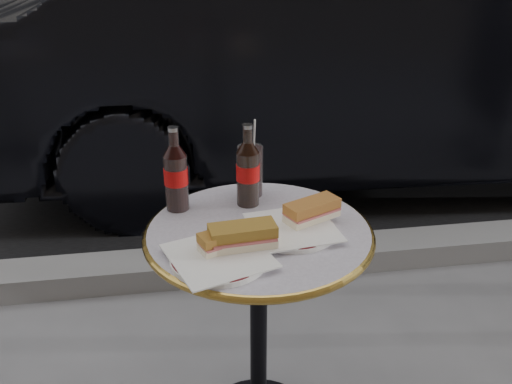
{
  "coord_description": "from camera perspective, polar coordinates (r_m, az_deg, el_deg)",
  "views": [
    {
      "loc": [
        -0.21,
        -1.32,
        1.48
      ],
      "look_at": [
        0.0,
        0.05,
        0.82
      ],
      "focal_mm": 40.0,
      "sensor_mm": 36.0,
      "label": 1
    }
  ],
  "objects": [
    {
      "name": "parked_car",
      "position": [
        3.59,
        9.44,
        12.97
      ],
      "size": [
        1.69,
        4.46,
        1.45
      ],
      "primitive_type": "imported",
      "rotation": [
        0.0,
        0.0,
        1.53
      ],
      "color": "black",
      "rests_on": "ground"
    },
    {
      "name": "sandwich_left_b",
      "position": [
        1.42,
        -1.34,
        -4.52
      ],
      "size": [
        0.17,
        0.09,
        0.06
      ],
      "primitive_type": "cube",
      "rotation": [
        0.0,
        0.0,
        0.1
      ],
      "color": "olive",
      "rests_on": "plate_left"
    },
    {
      "name": "bistro_table",
      "position": [
        1.75,
        0.26,
        -14.29
      ],
      "size": [
        0.62,
        0.62,
        0.73
      ],
      "primitive_type": null,
      "color": "#BAB2C4",
      "rests_on": "ground"
    },
    {
      "name": "sandwich_right",
      "position": [
        1.55,
        5.61,
        -1.94
      ],
      "size": [
        0.17,
        0.13,
        0.05
      ],
      "primitive_type": "cube",
      "rotation": [
        0.0,
        0.0,
        0.44
      ],
      "color": "#A06228",
      "rests_on": "plate_right"
    },
    {
      "name": "plate_left",
      "position": [
        1.4,
        -3.72,
        -6.66
      ],
      "size": [
        0.27,
        0.27,
        0.01
      ],
      "primitive_type": "cylinder",
      "rotation": [
        0.0,
        0.0,
        0.15
      ],
      "color": "white",
      "rests_on": "bistro_table"
    },
    {
      "name": "cola_glass",
      "position": [
        1.7,
        -0.58,
        2.15
      ],
      "size": [
        0.09,
        0.09,
        0.16
      ],
      "primitive_type": "cylinder",
      "rotation": [
        0.0,
        0.0,
        0.15
      ],
      "color": "black",
      "rests_on": "bistro_table"
    },
    {
      "name": "plate_right",
      "position": [
        1.52,
        3.68,
        -3.8
      ],
      "size": [
        0.24,
        0.24,
        0.01
      ],
      "primitive_type": "cylinder",
      "rotation": [
        0.0,
        0.0,
        -0.05
      ],
      "color": "white",
      "rests_on": "bistro_table"
    },
    {
      "name": "cola_bottle_left",
      "position": [
        1.61,
        -8.05,
        2.31
      ],
      "size": [
        0.08,
        0.08,
        0.25
      ],
      "primitive_type": null,
      "rotation": [
        0.0,
        0.0,
        -0.14
      ],
      "color": "black",
      "rests_on": "bistro_table"
    },
    {
      "name": "asphalt_road",
      "position": [
        6.5,
        -6.84,
        12.17
      ],
      "size": [
        40.0,
        8.0,
        0.0
      ],
      "primitive_type": "cube",
      "color": "black",
      "rests_on": "ground"
    },
    {
      "name": "cola_bottle_right",
      "position": [
        1.62,
        -0.82,
        2.7
      ],
      "size": [
        0.08,
        0.08,
        0.24
      ],
      "primitive_type": null,
      "rotation": [
        0.0,
        0.0,
        -0.23
      ],
      "color": "black",
      "rests_on": "bistro_table"
    },
    {
      "name": "sandwich_left_a",
      "position": [
        1.41,
        -3.07,
        -4.89
      ],
      "size": [
        0.15,
        0.11,
        0.05
      ],
      "primitive_type": "cube",
      "rotation": [
        0.0,
        0.0,
        0.38
      ],
      "color": "#996526",
      "rests_on": "plate_left"
    },
    {
      "name": "curb",
      "position": [
        2.65,
        -2.83,
        -7.2
      ],
      "size": [
        40.0,
        0.2,
        0.12
      ],
      "primitive_type": "cube",
      "color": "gray",
      "rests_on": "ground"
    }
  ]
}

